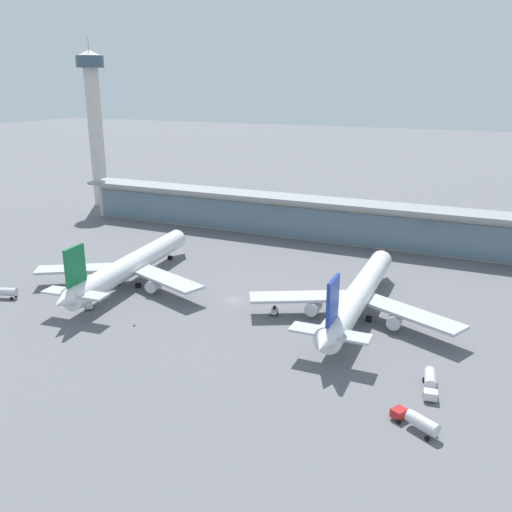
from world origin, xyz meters
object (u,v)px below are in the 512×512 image
Objects in this scene: airliner_centre_stand at (358,295)px; service_truck_by_tail_red at (417,421)px; service_truck_under_wing_white at (274,311)px; safety_cone_alpha at (134,325)px; service_truck_near_nose_white at (430,382)px; service_truck_mid_apron_olive at (3,292)px; service_truck_on_taxiway_white at (88,304)px; airliner_left_stand at (130,266)px; control_tower at (95,117)px.

airliner_centre_stand is 46.07m from service_truck_by_tail_red.
service_truck_under_wing_white is 33.95m from safety_cone_alpha.
safety_cone_alpha is at bearing 179.82° from service_truck_near_nose_white.
service_truck_under_wing_white is at bearing 36.42° from safety_cone_alpha.
safety_cone_alpha is (42.30, 0.10, -1.39)m from service_truck_mid_apron_olive.
service_truck_under_wing_white is at bearing 19.23° from service_truck_on_taxiway_white.
service_truck_mid_apron_olive reaches higher than service_truck_under_wing_white.
service_truck_near_nose_white is (85.02, -22.85, -3.93)m from airliner_left_stand.
service_truck_mid_apron_olive is 25.20m from service_truck_on_taxiway_white.
service_truck_mid_apron_olive is at bearing 172.87° from service_truck_by_tail_red.
service_truck_under_wing_white is 0.55× the size of service_truck_on_taxiway_white.
service_truck_mid_apron_olive is at bearing -163.77° from service_truck_under_wing_white.
airliner_left_stand is 7.80× the size of service_truck_by_tail_red.
service_truck_mid_apron_olive is at bearing 179.94° from service_truck_near_nose_white.
control_tower is (-163.89, 105.51, 38.30)m from service_truck_near_nose_white.
service_truck_mid_apron_olive reaches higher than service_truck_on_taxiway_white.
service_truck_near_nose_white is at bearing -52.54° from airliner_centre_stand.
airliner_centre_stand is at bearing 19.58° from service_truck_on_taxiway_white.
service_truck_on_taxiway_white is 18.12m from safety_cone_alpha.
airliner_left_stand is 0.92× the size of control_tower.
airliner_centre_stand is 95.92× the size of safety_cone_alpha.
airliner_left_stand is 96.05× the size of safety_cone_alpha.
service_truck_under_wing_white is 52.19m from service_truck_by_tail_red.
airliner_left_stand is at bearing 164.96° from service_truck_near_nose_white.
service_truck_on_taxiway_white is at bearing 167.80° from service_truck_by_tail_red.
service_truck_on_taxiway_white reaches higher than safety_cone_alpha.
service_truck_by_tail_red is 0.12× the size of control_tower.
service_truck_under_wing_white is 0.36× the size of service_truck_mid_apron_olive.
service_truck_near_nose_white and service_truck_mid_apron_olive have the same top height.
service_truck_on_taxiway_white is at bearing -160.42° from airliner_centre_stand.
airliner_left_stand is 11.52× the size of service_truck_on_taxiway_white.
airliner_centre_stand is 53.90m from safety_cone_alpha.
control_tower reaches higher than airliner_centre_stand.
service_truck_mid_apron_olive is (-24.51, -22.74, -3.93)m from airliner_left_stand.
service_truck_by_tail_red is 12.31× the size of safety_cone_alpha.
service_truck_by_tail_red is 205.95m from control_tower.
safety_cone_alpha is at bearing 0.14° from service_truck_mid_apron_olive.
airliner_left_stand reaches higher than service_truck_near_nose_white.
service_truck_near_nose_white is at bearing -3.19° from service_truck_on_taxiway_white.
service_truck_on_taxiway_white is 8.34× the size of safety_cone_alpha.
service_truck_near_nose_white is 1.03× the size of service_truck_by_tail_red.
airliner_left_stand is at bearing 128.16° from safety_cone_alpha.
service_truck_under_wing_white is at bearing -159.61° from airliner_centre_stand.
service_truck_under_wing_white reaches higher than safety_cone_alpha.
service_truck_on_taxiway_white is 0.08× the size of control_tower.
service_truck_by_tail_red is 86.47m from service_truck_on_taxiway_white.
airliner_centre_stand is at bearing 17.13° from service_truck_mid_apron_olive.
service_truck_near_nose_white is at bearing -0.06° from service_truck_mid_apron_olive.
service_truck_by_tail_red is at bearing -11.61° from safety_cone_alpha.
service_truck_mid_apron_olive reaches higher than safety_cone_alpha.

